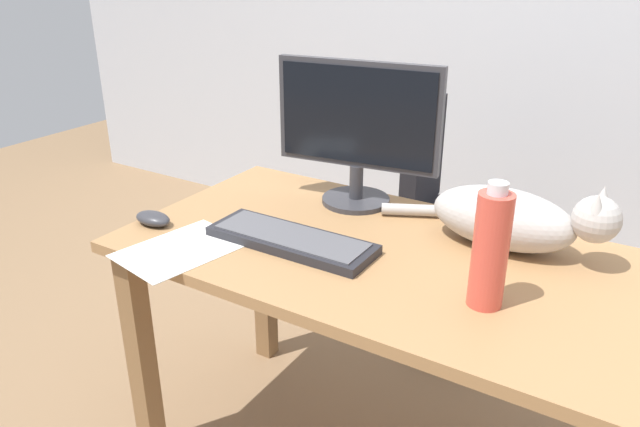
{
  "coord_description": "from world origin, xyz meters",
  "views": [
    {
      "loc": [
        0.49,
        -1.23,
        1.41
      ],
      "look_at": [
        -0.27,
        -0.0,
        0.78
      ],
      "focal_mm": 34.16,
      "sensor_mm": 36.0,
      "label": 1
    }
  ],
  "objects_px": {
    "monitor": "(357,128)",
    "office_chair": "(452,242)",
    "cat": "(512,218)",
    "computer_mouse": "(153,218)",
    "keyboard": "(291,240)",
    "water_bottle": "(490,249)"
  },
  "relations": [
    {
      "from": "keyboard",
      "to": "cat",
      "type": "relative_size",
      "value": 0.72
    },
    {
      "from": "monitor",
      "to": "keyboard",
      "type": "height_order",
      "value": "monitor"
    },
    {
      "from": "monitor",
      "to": "office_chair",
      "type": "bearing_deg",
      "value": 77.18
    },
    {
      "from": "computer_mouse",
      "to": "cat",
      "type": "bearing_deg",
      "value": 23.37
    },
    {
      "from": "monitor",
      "to": "keyboard",
      "type": "bearing_deg",
      "value": -90.55
    },
    {
      "from": "computer_mouse",
      "to": "water_bottle",
      "type": "relative_size",
      "value": 0.4
    },
    {
      "from": "monitor",
      "to": "water_bottle",
      "type": "bearing_deg",
      "value": -35.02
    },
    {
      "from": "computer_mouse",
      "to": "office_chair",
      "type": "bearing_deg",
      "value": 62.16
    },
    {
      "from": "keyboard",
      "to": "computer_mouse",
      "type": "distance_m",
      "value": 0.4
    },
    {
      "from": "monitor",
      "to": "water_bottle",
      "type": "relative_size",
      "value": 1.75
    },
    {
      "from": "cat",
      "to": "water_bottle",
      "type": "xyz_separation_m",
      "value": [
        0.03,
        -0.29,
        0.05
      ]
    },
    {
      "from": "monitor",
      "to": "computer_mouse",
      "type": "relative_size",
      "value": 4.36
    },
    {
      "from": "office_chair",
      "to": "monitor",
      "type": "relative_size",
      "value": 1.91
    },
    {
      "from": "office_chair",
      "to": "keyboard",
      "type": "height_order",
      "value": "office_chair"
    },
    {
      "from": "office_chair",
      "to": "keyboard",
      "type": "bearing_deg",
      "value": -98.26
    },
    {
      "from": "office_chair",
      "to": "cat",
      "type": "xyz_separation_m",
      "value": [
        0.34,
        -0.61,
        0.41
      ]
    },
    {
      "from": "monitor",
      "to": "water_bottle",
      "type": "distance_m",
      "value": 0.62
    },
    {
      "from": "office_chair",
      "to": "cat",
      "type": "relative_size",
      "value": 1.49
    },
    {
      "from": "cat",
      "to": "water_bottle",
      "type": "height_order",
      "value": "water_bottle"
    },
    {
      "from": "water_bottle",
      "to": "office_chair",
      "type": "bearing_deg",
      "value": 112.74
    },
    {
      "from": "office_chair",
      "to": "cat",
      "type": "distance_m",
      "value": 0.81
    },
    {
      "from": "monitor",
      "to": "computer_mouse",
      "type": "distance_m",
      "value": 0.62
    }
  ]
}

